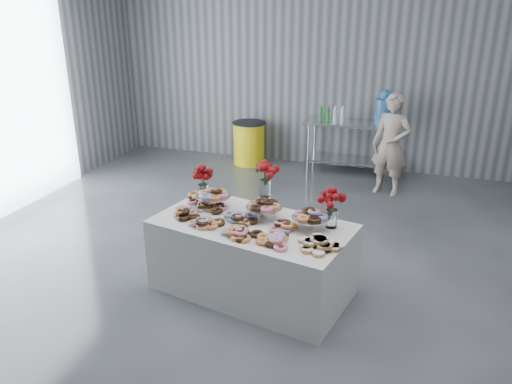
{
  "coord_description": "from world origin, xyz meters",
  "views": [
    {
      "loc": [
        1.31,
        -4.03,
        2.79
      ],
      "look_at": [
        -0.23,
        0.64,
        0.87
      ],
      "focal_mm": 35.0,
      "sensor_mm": 36.0,
      "label": 1
    }
  ],
  "objects_px": {
    "display_table": "(252,257)",
    "prep_table": "(350,138)",
    "water_jug": "(384,109)",
    "person": "(391,145)",
    "trash_barrel": "(249,143)"
  },
  "relations": [
    {
      "from": "display_table",
      "to": "prep_table",
      "type": "height_order",
      "value": "prep_table"
    },
    {
      "from": "display_table",
      "to": "water_jug",
      "type": "distance_m",
      "value": 4.13
    },
    {
      "from": "display_table",
      "to": "person",
      "type": "relative_size",
      "value": 1.24
    },
    {
      "from": "display_table",
      "to": "trash_barrel",
      "type": "xyz_separation_m",
      "value": [
        -1.4,
        3.96,
        0.01
      ]
    },
    {
      "from": "water_jug",
      "to": "trash_barrel",
      "type": "bearing_deg",
      "value": 180.0
    },
    {
      "from": "display_table",
      "to": "water_jug",
      "type": "relative_size",
      "value": 3.43
    },
    {
      "from": "prep_table",
      "to": "trash_barrel",
      "type": "bearing_deg",
      "value": -180.0
    },
    {
      "from": "water_jug",
      "to": "person",
      "type": "relative_size",
      "value": 0.36
    },
    {
      "from": "display_table",
      "to": "prep_table",
      "type": "xyz_separation_m",
      "value": [
        0.39,
        3.96,
        0.24
      ]
    },
    {
      "from": "person",
      "to": "water_jug",
      "type": "bearing_deg",
      "value": 120.05
    },
    {
      "from": "person",
      "to": "trash_barrel",
      "type": "height_order",
      "value": "person"
    },
    {
      "from": "prep_table",
      "to": "trash_barrel",
      "type": "distance_m",
      "value": 1.8
    },
    {
      "from": "water_jug",
      "to": "trash_barrel",
      "type": "relative_size",
      "value": 0.73
    },
    {
      "from": "water_jug",
      "to": "display_table",
      "type": "bearing_deg",
      "value": -102.6
    },
    {
      "from": "prep_table",
      "to": "person",
      "type": "relative_size",
      "value": 0.98
    }
  ]
}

